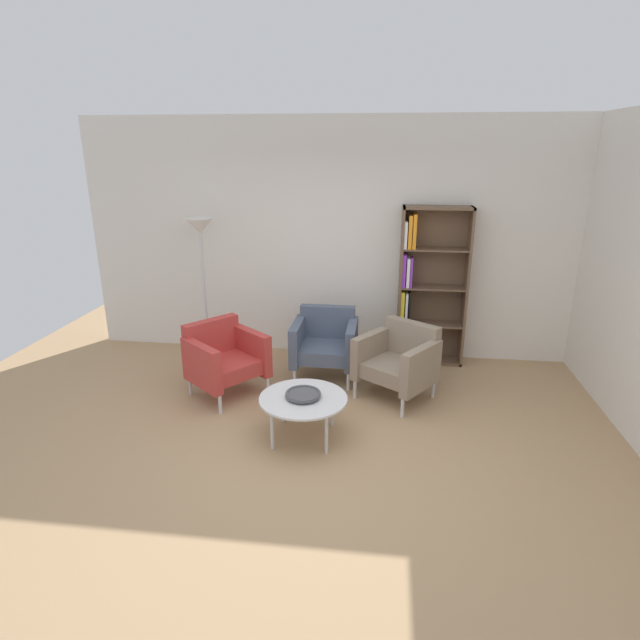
{
  "coord_description": "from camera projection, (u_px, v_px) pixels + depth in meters",
  "views": [
    {
      "loc": [
        0.55,
        -3.86,
        2.54
      ],
      "look_at": [
        -0.05,
        0.84,
        0.95
      ],
      "focal_mm": 29.03,
      "sensor_mm": 36.0,
      "label": 1
    }
  ],
  "objects": [
    {
      "name": "decorative_bowl",
      "position": [
        303.0,
        394.0,
        4.64
      ],
      "size": [
        0.32,
        0.32,
        0.05
      ],
      "color": "#4C4C51",
      "rests_on": "coffee_table_low"
    },
    {
      "name": "ground_plane",
      "position": [
        314.0,
        454.0,
        4.51
      ],
      "size": [
        8.32,
        8.32,
        0.0
      ],
      "primitive_type": "plane",
      "color": "tan"
    },
    {
      "name": "coffee_table_low",
      "position": [
        303.0,
        400.0,
        4.66
      ],
      "size": [
        0.8,
        0.8,
        0.4
      ],
      "color": "silver",
      "rests_on": "ground_plane"
    },
    {
      "name": "bookshelf_tall",
      "position": [
        426.0,
        286.0,
        6.19
      ],
      "size": [
        0.8,
        0.3,
        1.9
      ],
      "color": "brown",
      "rests_on": "ground_plane"
    },
    {
      "name": "floor_lamp_torchiere",
      "position": [
        201.0,
        243.0,
        6.19
      ],
      "size": [
        0.32,
        0.32,
        1.74
      ],
      "color": "silver",
      "rests_on": "ground_plane"
    },
    {
      "name": "armchair_spare_guest",
      "position": [
        325.0,
        342.0,
        5.93
      ],
      "size": [
        0.72,
        0.67,
        0.78
      ],
      "rotation": [
        0.0,
        0.0,
        -0.01
      ],
      "color": "#4C566B",
      "rests_on": "ground_plane"
    },
    {
      "name": "armchair_corner_red",
      "position": [
        399.0,
        360.0,
        5.43
      ],
      "size": [
        0.95,
        0.93,
        0.78
      ],
      "rotation": [
        0.0,
        0.0,
        -0.61
      ],
      "color": "gray",
      "rests_on": "ground_plane"
    },
    {
      "name": "plaster_back_panel",
      "position": [
        341.0,
        240.0,
        6.36
      ],
      "size": [
        6.4,
        0.12,
        2.9
      ],
      "primitive_type": "cube",
      "color": "silver",
      "rests_on": "ground_plane"
    },
    {
      "name": "armchair_by_bookshelf",
      "position": [
        224.0,
        357.0,
        5.5
      ],
      "size": [
        0.94,
        0.95,
        0.78
      ],
      "rotation": [
        0.0,
        0.0,
        0.88
      ],
      "color": "#B73833",
      "rests_on": "ground_plane"
    }
  ]
}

